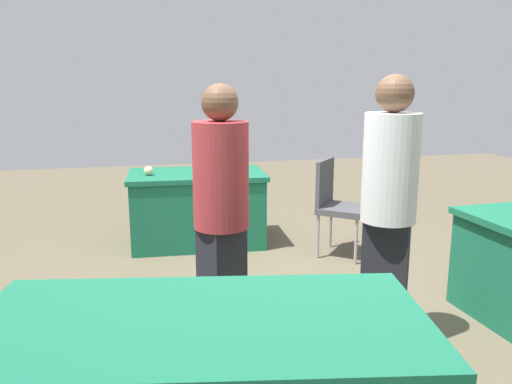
{
  "coord_description": "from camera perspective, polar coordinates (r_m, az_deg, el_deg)",
  "views": [
    {
      "loc": [
        0.99,
        3.47,
        1.7
      ],
      "look_at": [
        0.17,
        -0.12,
        0.9
      ],
      "focal_mm": 35.97,
      "sensor_mm": 36.0,
      "label": 1
    }
  ],
  "objects": [
    {
      "name": "chair_near_front",
      "position": [
        5.09,
        8.96,
        -1.04
      ],
      "size": [
        0.62,
        0.62,
        0.95
      ],
      "rotation": [
        0.0,
        0.0,
        0.88
      ],
      "color": "#9E9993",
      "rests_on": "ground"
    },
    {
      "name": "scissors_red",
      "position": [
        5.41,
        -1.91,
        2.34
      ],
      "size": [
        0.05,
        0.18,
        0.01
      ],
      "primitive_type": "cube",
      "rotation": [
        0.0,
        0.0,
        1.64
      ],
      "color": "red",
      "rests_on": "table_foreground"
    },
    {
      "name": "laptop_silver",
      "position": [
        5.44,
        -4.26,
        2.74
      ],
      "size": [
        0.34,
        0.32,
        0.21
      ],
      "rotation": [
        0.0,
        0.0,
        0.08
      ],
      "color": "silver",
      "rests_on": "table_foreground"
    },
    {
      "name": "yarn_ball",
      "position": [
        5.3,
        -11.86,
        2.34
      ],
      "size": [
        0.09,
        0.09,
        0.09
      ],
      "primitive_type": "sphere",
      "color": "beige",
      "rests_on": "table_foreground"
    },
    {
      "name": "ground_plane",
      "position": [
        3.99,
        2.82,
        -12.99
      ],
      "size": [
        14.4,
        14.4,
        0.0
      ],
      "primitive_type": "plane",
      "color": "brown"
    },
    {
      "name": "person_presenter",
      "position": [
        3.14,
        -3.88,
        -1.74
      ],
      "size": [
        0.48,
        0.48,
        1.69
      ],
      "rotation": [
        0.0,
        0.0,
        3.79
      ],
      "color": "#26262D",
      "rests_on": "ground"
    },
    {
      "name": "person_attendee_standing",
      "position": [
        3.28,
        14.54,
        -0.91
      ],
      "size": [
        0.47,
        0.47,
        1.74
      ],
      "rotation": [
        0.0,
        0.0,
        2.54
      ],
      "color": "#26262D",
      "rests_on": "ground"
    },
    {
      "name": "table_foreground",
      "position": [
        5.47,
        -6.55,
        -1.76
      ],
      "size": [
        1.45,
        0.9,
        0.77
      ],
      "rotation": [
        0.0,
        0.0,
        -0.05
      ],
      "color": "#196647",
      "rests_on": "ground"
    }
  ]
}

